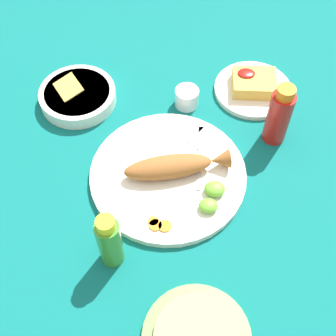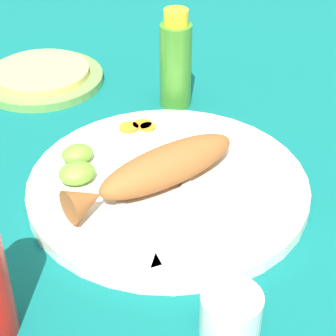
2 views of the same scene
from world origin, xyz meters
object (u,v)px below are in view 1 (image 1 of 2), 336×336
object	(u,v)px
fork_near	(184,143)
side_plate_fries	(253,90)
fried_fish	(175,166)
hot_sauce_bottle_green	(109,241)
main_plate	(168,175)
guacamole_bowl	(78,95)
salt_cup	(187,98)
fork_far	(201,153)
hot_sauce_bottle_red	(279,116)

from	to	relation	value
fork_near	side_plate_fries	size ratio (longest dim) A/B	0.76
fried_fish	hot_sauce_bottle_green	world-z (taller)	hot_sauce_bottle_green
main_plate	guacamole_bowl	bearing A→B (deg)	-43.03
fork_near	hot_sauce_bottle_green	size ratio (longest dim) A/B	0.99
salt_cup	main_plate	bearing A→B (deg)	80.80
main_plate	fork_far	size ratio (longest dim) A/B	1.96
salt_cup	guacamole_bowl	world-z (taller)	same
main_plate	fried_fish	bearing A→B (deg)	-167.80
hot_sauce_bottle_red	salt_cup	distance (m)	0.25
fork_near	guacamole_bowl	xyz separation A→B (m)	(0.28, -0.14, 0.00)
main_plate	salt_cup	distance (m)	0.24
side_plate_fries	hot_sauce_bottle_green	bearing A→B (deg)	57.02
fork_far	hot_sauce_bottle_red	bearing A→B (deg)	-65.39
hot_sauce_bottle_green	guacamole_bowl	bearing A→B (deg)	-72.11
fork_far	guacamole_bowl	size ratio (longest dim) A/B	0.94
fried_fish	hot_sauce_bottle_red	xyz separation A→B (m)	(-0.24, -0.13, 0.04)
fork_far	salt_cup	world-z (taller)	salt_cup
salt_cup	side_plate_fries	size ratio (longest dim) A/B	0.30
hot_sauce_bottle_red	side_plate_fries	size ratio (longest dim) A/B	0.83
hot_sauce_bottle_green	hot_sauce_bottle_red	bearing A→B (deg)	-136.83
side_plate_fries	fried_fish	bearing A→B (deg)	54.96
fork_near	main_plate	bearing A→B (deg)	-164.77
fried_fish	salt_cup	world-z (taller)	fried_fish
salt_cup	fried_fish	bearing A→B (deg)	84.35
main_plate	fried_fish	xyz separation A→B (m)	(-0.02, -0.00, 0.03)
fork_near	side_plate_fries	bearing A→B (deg)	-5.43
hot_sauce_bottle_red	salt_cup	world-z (taller)	hot_sauce_bottle_red
fried_fish	fork_near	size ratio (longest dim) A/B	1.59
side_plate_fries	guacamole_bowl	size ratio (longest dim) A/B	1.04
main_plate	fried_fish	distance (m)	0.04
hot_sauce_bottle_red	hot_sauce_bottle_green	xyz separation A→B (m)	(0.36, 0.34, -0.01)
fried_fish	main_plate	bearing A→B (deg)	0.00
hot_sauce_bottle_green	side_plate_fries	size ratio (longest dim) A/B	0.77
fork_near	fork_far	world-z (taller)	same
fried_fish	fork_far	xyz separation A→B (m)	(-0.06, -0.06, -0.02)
side_plate_fries	guacamole_bowl	distance (m)	0.46
hot_sauce_bottle_red	salt_cup	xyz separation A→B (m)	(0.22, -0.10, -0.06)
hot_sauce_bottle_red	hot_sauce_bottle_green	size ratio (longest dim) A/B	1.07
fork_near	salt_cup	size ratio (longest dim) A/B	2.54
side_plate_fries	guacamole_bowl	xyz separation A→B (m)	(0.46, 0.06, 0.01)
fork_far	hot_sauce_bottle_red	size ratio (longest dim) A/B	1.09
main_plate	hot_sauce_bottle_red	distance (m)	0.30
fork_far	side_plate_fries	xyz separation A→B (m)	(-0.14, -0.23, -0.01)
fork_far	guacamole_bowl	world-z (taller)	guacamole_bowl
guacamole_bowl	fork_near	bearing A→B (deg)	152.97
fried_fish	hot_sauce_bottle_green	distance (m)	0.24
hot_sauce_bottle_green	side_plate_fries	xyz separation A→B (m)	(-0.32, -0.49, -0.07)
main_plate	hot_sauce_bottle_red	size ratio (longest dim) A/B	2.14
hot_sauce_bottle_green	main_plate	bearing A→B (deg)	-117.22
fork_near	hot_sauce_bottle_red	distance (m)	0.23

